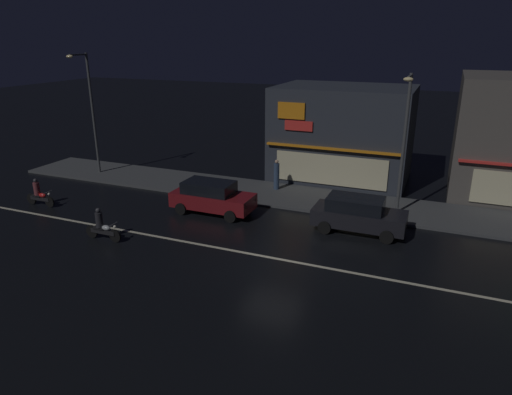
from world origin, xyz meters
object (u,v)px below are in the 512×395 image
Objects in this scene: streetlamp_mid at (405,134)px; streetlamp_west at (90,105)px; parked_car_near_kerb at (358,214)px; parked_car_trailing at (212,197)px; traffic_cone at (194,196)px; motorcycle_lead at (102,227)px; pedestrian_on_sidewalk at (276,175)px; motorcycle_following at (39,194)px.

streetlamp_west is at bearing 179.42° from streetlamp_mid.
parked_car_trailing is at bearing 3.21° from parked_car_near_kerb.
parked_car_near_kerb is 9.36m from traffic_cone.
parked_car_near_kerb is 2.26× the size of motorcycle_lead.
streetlamp_west is 4.27× the size of pedestrian_on_sidewalk.
streetlamp_mid reaches higher than pedestrian_on_sidewalk.
pedestrian_on_sidewalk is 4.97m from parked_car_trailing.
traffic_cone is at bearing 22.84° from motorcycle_following.
pedestrian_on_sidewalk reaches higher than traffic_cone.
motorcycle_lead is at bearing -146.04° from streetlamp_mid.
parked_car_near_kerb reaches higher than motorcycle_following.
motorcycle_following is (-6.21, 2.31, 0.00)m from motorcycle_lead.
motorcycle_following is (-9.21, -2.68, -0.24)m from parked_car_trailing.
streetlamp_west is 1.10× the size of streetlamp_mid.
parked_car_near_kerb is at bearing -4.73° from traffic_cone.
parked_car_trailing is at bearing -152.14° from pedestrian_on_sidewalk.
streetlamp_west is 19.39m from streetlamp_mid.
parked_car_trailing is 2.26× the size of motorcycle_lead.
traffic_cone is (-9.31, 0.77, -0.59)m from parked_car_near_kerb.
streetlamp_mid is at bearing -0.58° from streetlamp_west.
pedestrian_on_sidewalk is 10.77m from motorcycle_lead.
motorcycle_lead and motorcycle_following have the same top height.
parked_car_near_kerb is at bearing -155.05° from motorcycle_lead.
streetlamp_west is at bearing -50.58° from motorcycle_lead.
motorcycle_following is (-11.12, -7.26, -0.35)m from pedestrian_on_sidewalk.
streetlamp_mid is 10.12m from parked_car_trailing.
streetlamp_west is at bearing 146.45° from pedestrian_on_sidewalk.
pedestrian_on_sidewalk reaches higher than motorcycle_following.
streetlamp_mid is 3.89× the size of pedestrian_on_sidewalk.
streetlamp_mid is at bearing 10.03° from traffic_cone.
streetlamp_west is 9.85m from traffic_cone.
parked_car_trailing is (-7.52, -0.42, 0.00)m from parked_car_near_kerb.
parked_car_trailing reaches higher than traffic_cone.
streetlamp_west reaches higher than parked_car_near_kerb.
streetlamp_west is 1.79× the size of parked_car_trailing.
parked_car_near_kerb is at bearing -76.18° from pedestrian_on_sidewalk.
streetlamp_west is 18.51m from parked_car_near_kerb.
motorcycle_following is 8.37m from traffic_cone.
parked_car_near_kerb is (17.89, -2.88, -3.76)m from streetlamp_west.
streetlamp_mid is 11.68m from traffic_cone.
pedestrian_on_sidewalk is at bearing 28.46° from motorcycle_following.
parked_car_trailing is at bearing -33.59° from traffic_cone.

